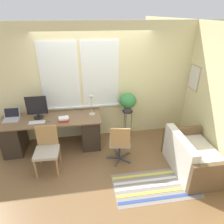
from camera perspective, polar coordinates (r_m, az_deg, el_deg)
The scene contains 16 objects.
ground_plane at distance 4.62m, azimuth -3.36°, elevation -11.38°, with size 14.00×14.00×0.00m, color brown.
wall_back_with_window at distance 4.67m, azimuth -5.02°, elevation 8.02°, with size 9.00×0.12×2.70m.
wall_right_with_picture at distance 4.71m, azimuth 25.44°, elevation 5.55°, with size 0.08×9.00×2.70m.
desk at distance 4.72m, azimuth -16.50°, elevation -5.58°, with size 2.17×0.71×0.76m.
laptop at distance 4.82m, azimuth -26.83°, elevation -1.38°, with size 0.33×0.29×0.23m.
monitor at distance 4.57m, azimuth -20.70°, elevation 1.33°, with size 0.44×0.21×0.50m.
keyboard at distance 4.48m, azimuth -20.65°, elevation -2.79°, with size 0.33×0.13×0.02m.
mouse at distance 4.45m, azimuth -17.49°, elevation -2.33°, with size 0.04×0.07×0.03m.
desk_lamp at distance 4.43m, azimuth -5.89°, elevation 3.01°, with size 0.14×0.14×0.48m.
book_stack at distance 4.36m, azimuth -13.59°, elevation -1.98°, with size 0.23×0.17×0.09m.
desk_chair_wooden at distance 4.14m, azimuth -18.10°, elevation -9.80°, with size 0.47×0.48×0.89m.
office_chair_swivel at distance 4.12m, azimuth 2.25°, elevation -8.59°, with size 0.54×0.55×0.88m.
couch_loveseat at distance 4.35m, azimuth 21.99°, elevation -11.96°, with size 0.85×1.26×0.77m.
plant_stand at distance 4.84m, azimuth 4.42°, elevation -0.78°, with size 0.25×0.25×0.72m.
potted_plant at distance 4.68m, azimuth 4.57°, elevation 3.11°, with size 0.39×0.39×0.45m.
floor_rug_striped at distance 3.97m, azimuth 12.22°, elevation -19.85°, with size 1.52×0.77×0.01m.
Camera 1 is at (-0.30, -3.62, 2.85)m, focal length 32.00 mm.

